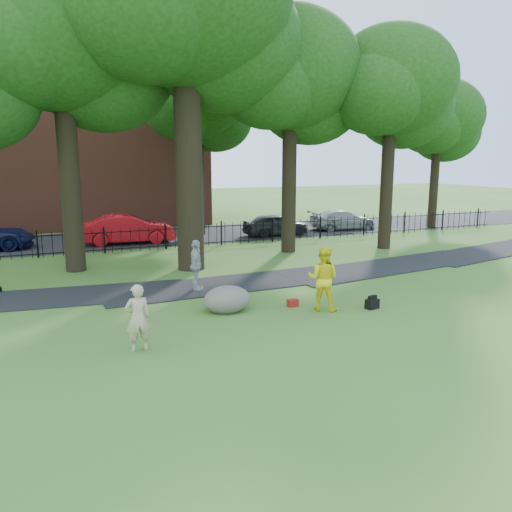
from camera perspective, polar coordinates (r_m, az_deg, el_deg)
name	(u,v)px	position (r m, az deg, el deg)	size (l,w,h in m)	color
ground	(254,317)	(14.74, -0.24, -7.00)	(120.00, 120.00, 0.00)	#3C6121
footpath	(239,283)	(18.58, -1.91, -3.15)	(36.00, 2.60, 0.03)	black
street	(151,238)	(29.81, -11.90, 2.07)	(80.00, 7.00, 0.02)	black
iron_fence	(165,237)	(25.84, -10.31, 2.10)	(44.00, 0.04, 1.20)	black
brick_building	(66,136)	(37.03, -20.89, 12.64)	(18.00, 8.00, 12.00)	brown
big_tree	(188,11)	(21.51, -7.83, 26.02)	(10.08, 8.61, 14.37)	black
tree_row	(190,71)	(22.43, -7.58, 20.21)	(26.82, 7.96, 12.42)	black
woman	(138,318)	(12.37, -13.37, -6.89)	(0.60, 0.40, 1.66)	tan
man	(323,279)	(15.31, 7.67, -2.57)	(0.96, 0.75, 1.97)	yellow
pedestrian	(196,265)	(17.53, -6.86, -1.07)	(1.06, 0.44, 1.81)	#A6A6AB
boulder	(227,298)	(15.20, -3.33, -4.78)	(1.46, 1.10, 0.85)	#5B594C
backpack	(372,304)	(15.92, 13.13, -5.35)	(0.40, 0.25, 0.30)	black
red_bag	(293,303)	(15.78, 4.22, -5.37)	(0.33, 0.21, 0.23)	maroon
red_sedan	(128,229)	(27.88, -14.40, 3.01)	(1.70, 4.87, 1.61)	red
grey_car	(276,225)	(29.84, 2.25, 3.60)	(1.57, 3.90, 1.33)	black
silver_car	(342,220)	(32.87, 9.85, 4.10)	(1.79, 4.41, 1.28)	#999CA1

